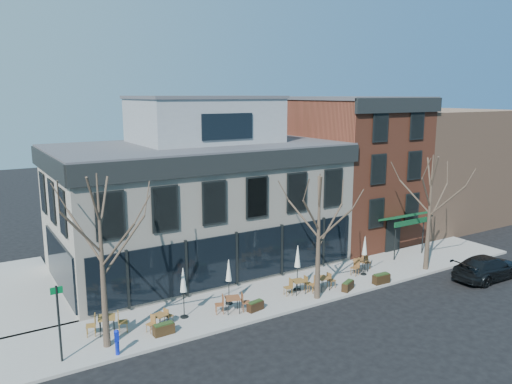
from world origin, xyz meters
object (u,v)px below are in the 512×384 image
call_box (117,341)px  cafe_set_0 (107,323)px  umbrella_0 (183,283)px  parked_sedan (488,267)px

call_box → cafe_set_0: bearing=85.8°
cafe_set_0 → umbrella_0: bearing=-4.3°
call_box → umbrella_0: (3.99, 1.90, 1.24)m
parked_sedan → call_box: size_ratio=4.31×
call_box → umbrella_0: bearing=25.5°
cafe_set_0 → umbrella_0: (3.83, -0.29, 1.34)m
parked_sedan → umbrella_0: umbrella_0 is taller
call_box → cafe_set_0: call_box is taller
call_box → cafe_set_0: (0.16, 2.19, -0.10)m
umbrella_0 → cafe_set_0: bearing=175.7°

